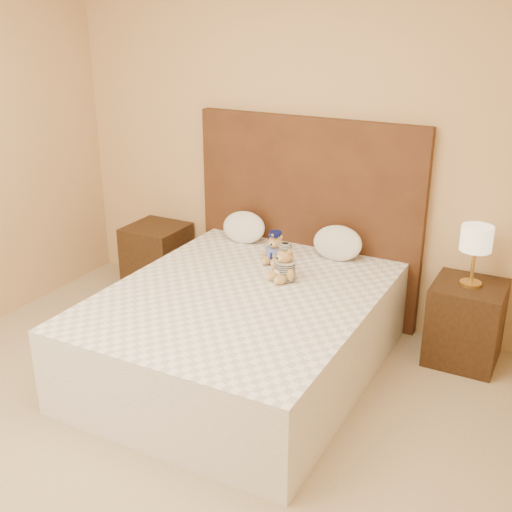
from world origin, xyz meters
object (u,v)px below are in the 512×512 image
at_px(lamp, 476,241).
at_px(teddy_prisoner, 285,263).
at_px(nightstand_right, 465,323).
at_px(pillow_right, 338,242).
at_px(nightstand_left, 157,258).
at_px(teddy_police, 275,247).
at_px(pillow_left, 244,226).
at_px(bed, 242,331).

xyz_separation_m(lamp, teddy_prisoner, (-1.10, -0.49, -0.18)).
bearing_deg(teddy_prisoner, nightstand_right, 48.53).
bearing_deg(pillow_right, lamp, -1.84).
height_order(nightstand_left, pillow_right, pillow_right).
height_order(nightstand_right, pillow_right, pillow_right).
xyz_separation_m(nightstand_left, lamp, (2.50, 0.00, 0.57)).
bearing_deg(lamp, nightstand_right, 0.00).
relative_size(nightstand_left, teddy_prisoner, 2.30).
xyz_separation_m(teddy_police, pillow_right, (0.35, 0.28, 0.01)).
xyz_separation_m(teddy_prisoner, pillow_left, (-0.59, 0.52, 0.00)).
distance_m(bed, nightstand_right, 1.48).
height_order(pillow_left, pillow_right, pillow_right).
xyz_separation_m(lamp, pillow_left, (-1.69, 0.03, -0.17)).
bearing_deg(pillow_right, teddy_prisoner, -107.56).
bearing_deg(pillow_left, teddy_prisoner, -41.19).
height_order(bed, lamp, lamp).
xyz_separation_m(teddy_police, teddy_prisoner, (0.19, -0.24, 0.01)).
distance_m(teddy_police, pillow_right, 0.45).
xyz_separation_m(nightstand_left, teddy_prisoner, (1.40, -0.49, 0.39)).
distance_m(nightstand_left, pillow_left, 0.90).
relative_size(teddy_police, teddy_prisoner, 0.95).
xyz_separation_m(nightstand_left, teddy_police, (1.22, -0.25, 0.39)).
distance_m(nightstand_right, teddy_prisoner, 1.27).
xyz_separation_m(nightstand_right, pillow_right, (-0.93, 0.03, 0.40)).
bearing_deg(pillow_right, nightstand_right, -1.84).
height_order(teddy_prisoner, pillow_left, pillow_left).
distance_m(nightstand_left, nightstand_right, 2.50).
xyz_separation_m(bed, teddy_police, (-0.03, 0.55, 0.39)).
bearing_deg(lamp, teddy_police, -168.99).
distance_m(lamp, pillow_right, 0.95).
distance_m(nightstand_right, pillow_right, 1.02).
relative_size(bed, nightstand_left, 3.64).
xyz_separation_m(bed, pillow_left, (-0.44, 0.83, 0.40)).
bearing_deg(pillow_left, nightstand_right, -1.02).
distance_m(pillow_left, pillow_right, 0.76).
relative_size(lamp, teddy_prisoner, 1.67).
height_order(nightstand_right, teddy_police, teddy_police).
bearing_deg(teddy_police, pillow_right, 41.72).
height_order(teddy_prisoner, pillow_right, pillow_right).
height_order(nightstand_left, teddy_prisoner, teddy_prisoner).
height_order(nightstand_right, teddy_prisoner, teddy_prisoner).
relative_size(pillow_left, pillow_right, 0.97).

